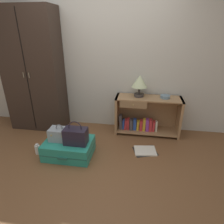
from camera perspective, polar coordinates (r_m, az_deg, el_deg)
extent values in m
plane|color=brown|center=(2.75, -7.71, -17.43)|extent=(9.00, 9.00, 0.00)
cube|color=beige|center=(3.57, -1.94, 15.65)|extent=(6.40, 0.10, 2.60)
cube|color=#33261E|center=(3.79, -22.30, 10.92)|extent=(1.01, 0.45, 2.15)
cube|color=black|center=(3.60, -24.10, 10.03)|extent=(0.01, 0.01, 2.05)
cylinder|color=gray|center=(3.62, -24.85, 9.97)|extent=(0.01, 0.01, 0.09)
cylinder|color=gray|center=(3.56, -23.49, 10.02)|extent=(0.01, 0.01, 0.09)
cube|color=#A37A51|center=(3.54, 1.53, -0.52)|extent=(0.04, 0.37, 0.70)
cube|color=#A37A51|center=(3.58, 19.37, -1.63)|extent=(0.04, 0.37, 0.70)
cube|color=#A37A51|center=(3.39, 10.92, 4.08)|extent=(1.15, 0.37, 0.02)
cube|color=#A37A51|center=(3.65, 10.16, -5.26)|extent=(1.07, 0.37, 0.02)
cube|color=#A37A51|center=(3.68, 10.47, 0.08)|extent=(1.07, 0.01, 0.68)
cube|color=#8F6B47|center=(3.25, 6.33, 2.17)|extent=(0.46, 0.02, 0.12)
sphere|color=#9E844C|center=(3.24, 6.32, 2.07)|extent=(0.02, 0.02, 0.02)
cube|color=#4C474C|center=(3.57, 2.64, -2.92)|extent=(0.07, 0.11, 0.28)
cube|color=#2D51B2|center=(3.58, 3.47, -3.60)|extent=(0.04, 0.09, 0.19)
cube|color=red|center=(3.58, 4.15, -3.57)|extent=(0.05, 0.11, 0.20)
cube|color=red|center=(3.57, 4.88, -3.50)|extent=(0.04, 0.11, 0.21)
cube|color=#4C474C|center=(3.57, 5.77, -3.65)|extent=(0.06, 0.13, 0.20)
cube|color=#2D51B2|center=(3.57, 6.80, -3.63)|extent=(0.06, 0.10, 0.21)
cube|color=gold|center=(3.57, 7.72, -3.88)|extent=(0.05, 0.09, 0.19)
cube|color=red|center=(3.57, 8.65, -3.87)|extent=(0.05, 0.12, 0.20)
cube|color=gold|center=(3.57, 9.53, -3.72)|extent=(0.05, 0.10, 0.22)
cube|color=purple|center=(3.57, 10.44, -3.76)|extent=(0.06, 0.12, 0.23)
cube|color=red|center=(3.57, 11.38, -3.85)|extent=(0.05, 0.11, 0.22)
cube|color=red|center=(3.58, 12.26, -4.12)|extent=(0.05, 0.10, 0.19)
cube|color=beige|center=(3.58, 13.04, -4.10)|extent=(0.04, 0.09, 0.20)
cylinder|color=#3D3838|center=(3.41, 8.00, 5.03)|extent=(0.17, 0.17, 0.05)
cylinder|color=#3D3838|center=(3.38, 8.08, 6.40)|extent=(0.04, 0.04, 0.12)
cone|color=beige|center=(3.34, 8.24, 9.07)|extent=(0.27, 0.27, 0.20)
cylinder|color=slate|center=(3.42, 15.53, 4.41)|extent=(0.16, 0.16, 0.05)
cube|color=teal|center=(3.04, -12.68, -10.38)|extent=(0.71, 0.51, 0.25)
cube|color=#235E52|center=(3.04, -12.68, -10.38)|extent=(0.72, 0.51, 0.01)
cube|color=#235E52|center=(2.85, -14.61, -13.27)|extent=(0.14, 0.02, 0.03)
cube|color=#8E99A3|center=(2.98, -15.24, -6.43)|extent=(0.31, 0.20, 0.19)
torus|color=slate|center=(2.93, -15.48, -4.53)|extent=(0.11, 0.02, 0.11)
cube|color=tan|center=(2.92, -17.65, -6.71)|extent=(0.02, 0.01, 0.02)
cube|color=tan|center=(2.85, -14.60, -7.08)|extent=(0.02, 0.01, 0.02)
cube|color=#231E2D|center=(2.83, -10.74, -7.08)|extent=(0.33, 0.20, 0.24)
torus|color=#231E2D|center=(2.77, -10.96, -4.57)|extent=(0.20, 0.01, 0.20)
cylinder|color=white|center=(3.24, -21.27, -10.34)|extent=(0.08, 0.08, 0.15)
cylinder|color=silver|center=(3.20, -21.50, -9.07)|extent=(0.05, 0.05, 0.02)
cube|color=white|center=(3.15, 9.83, -11.28)|extent=(0.37, 0.31, 0.02)
cube|color=black|center=(3.16, 9.82, -11.39)|extent=(0.42, 0.38, 0.01)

